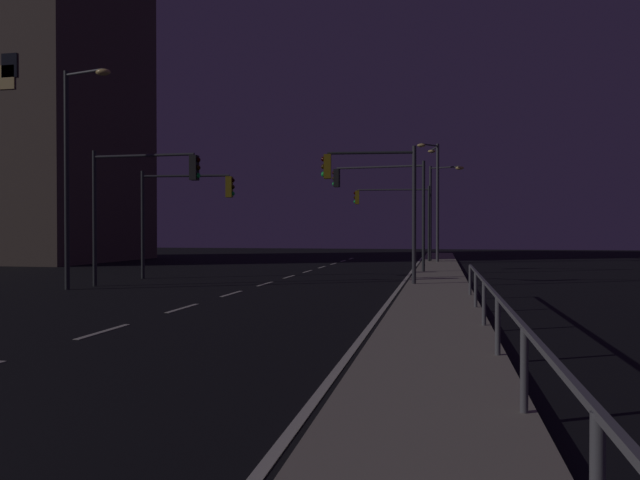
{
  "coord_description": "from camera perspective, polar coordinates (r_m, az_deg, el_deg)",
  "views": [
    {
      "loc": [
        7.16,
        -2.59,
        2.16
      ],
      "look_at": [
        0.08,
        31.98,
        1.68
      ],
      "focal_mm": 33.29,
      "sensor_mm": 36.0,
      "label": 1
    }
  ],
  "objects": [
    {
      "name": "street_lamp_corner",
      "position": [
        24.01,
        -22.67,
        7.17
      ],
      "size": [
        2.16,
        0.69,
        8.16
      ],
      "color": "#2D3033",
      "rests_on": "ground"
    },
    {
      "name": "ground_plane",
      "position": [
        21.44,
        -8.03,
        -5.02
      ],
      "size": [
        112.0,
        112.0,
        0.0
      ],
      "primitive_type": "plane",
      "color": "black",
      "rests_on": "ground"
    },
    {
      "name": "street_lamp_across_street",
      "position": [
        42.91,
        11.16,
        4.58
      ],
      "size": [
        0.83,
        2.07,
        8.2
      ],
      "color": "#2D3033",
      "rests_on": "sidewalk_right"
    },
    {
      "name": "traffic_light_mid_right",
      "position": [
        24.26,
        -16.94,
        4.69
      ],
      "size": [
        4.59,
        0.34,
        5.39
      ],
      "color": "#2D3033",
      "rests_on": "ground"
    },
    {
      "name": "sidewalk_right",
      "position": [
        20.2,
        11.18,
        -5.18
      ],
      "size": [
        2.4,
        77.0,
        0.14
      ],
      "primitive_type": "cube",
      "color": "#9E937F",
      "rests_on": "ground"
    },
    {
      "name": "barrier_fence",
      "position": [
        10.21,
        16.73,
        -6.46
      ],
      "size": [
        0.09,
        19.07,
        0.98
      ],
      "color": "#59595E",
      "rests_on": "sidewalk_right"
    },
    {
      "name": "traffic_light_mid_left",
      "position": [
        41.56,
        7.22,
        3.15
      ],
      "size": [
        5.27,
        0.78,
        5.21
      ],
      "color": "#2D3033",
      "rests_on": "sidewalk_right"
    },
    {
      "name": "building_distant",
      "position": [
        51.05,
        -27.28,
        12.09
      ],
      "size": [
        16.31,
        13.16,
        24.5
      ],
      "color": "brown",
      "rests_on": "ground"
    },
    {
      "name": "traffic_light_far_right",
      "position": [
        23.4,
        5.18,
        5.08
      ],
      "size": [
        3.7,
        0.65,
        5.38
      ],
      "color": "#38383D",
      "rests_on": "sidewalk_right"
    },
    {
      "name": "traffic_light_near_left",
      "position": [
        28.01,
        -12.95,
        3.6
      ],
      "size": [
        4.41,
        0.69,
        4.99
      ],
      "color": "#2D3033",
      "rests_on": "ground"
    },
    {
      "name": "lane_edge_line",
      "position": [
        25.24,
        7.96,
        -4.13
      ],
      "size": [
        0.14,
        53.0,
        0.01
      ],
      "color": "silver",
      "rests_on": "ground"
    },
    {
      "name": "street_lamp_mid_block",
      "position": [
        41.97,
        11.12,
        3.55
      ],
      "size": [
        2.33,
        1.05,
        6.62
      ],
      "color": "#38383D",
      "rests_on": "sidewalk_right"
    },
    {
      "name": "traffic_light_far_center",
      "position": [
        31.18,
        6.11,
        4.48
      ],
      "size": [
        4.92,
        0.66,
        5.67
      ],
      "color": "#2D3033",
      "rests_on": "sidewalk_right"
    },
    {
      "name": "street_lamp_far_end",
      "position": [
        40.8,
        10.97,
        4.59
      ],
      "size": [
        1.41,
        1.51,
        7.99
      ],
      "color": "#4C4C51",
      "rests_on": "sidewalk_right"
    },
    {
      "name": "lane_markings_center",
      "position": [
        24.75,
        -5.3,
        -4.22
      ],
      "size": [
        0.14,
        50.0,
        0.01
      ],
      "color": "silver",
      "rests_on": "ground"
    }
  ]
}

